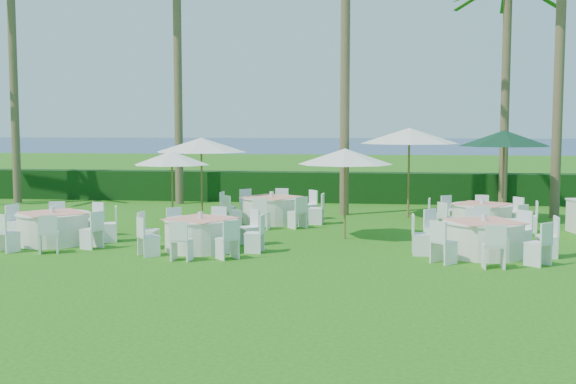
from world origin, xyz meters
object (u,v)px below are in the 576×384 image
object	(u,v)px
banquet_table_e	(272,209)
umbrella_b	(345,157)
banquet_table_a	(53,227)
banquet_table_b	(201,234)
umbrella_d	(409,136)
banquet_table_c	(484,238)
umbrella_c	(201,145)
umbrella_green	(504,138)
banquet_table_f	(482,216)
umbrella_a	(172,158)

from	to	relation	value
banquet_table_e	umbrella_b	size ratio (longest dim) A/B	1.30
banquet_table_a	banquet_table_b	xyz separation A→B (m)	(4.04, -0.48, -0.01)
umbrella_b	umbrella_d	xyz separation A→B (m)	(1.87, 4.78, 0.49)
umbrella_b	umbrella_d	bearing A→B (deg)	68.66
banquet_table_a	banquet_table_c	world-z (taller)	banquet_table_c
banquet_table_a	banquet_table_b	bearing A→B (deg)	-6.83
umbrella_c	umbrella_green	distance (m)	9.63
banquet_table_f	umbrella_d	bearing A→B (deg)	127.79
umbrella_a	umbrella_green	world-z (taller)	umbrella_green
umbrella_b	umbrella_c	xyz separation A→B (m)	(-4.82, 3.43, 0.20)
umbrella_d	umbrella_a	bearing A→B (deg)	-152.35
banquet_table_c	umbrella_green	size ratio (longest dim) A/B	1.14
banquet_table_a	banquet_table_c	distance (m)	10.82
banquet_table_a	umbrella_green	world-z (taller)	umbrella_green
banquet_table_c	umbrella_d	bearing A→B (deg)	102.13
banquet_table_c	umbrella_b	xyz separation A→B (m)	(-3.36, 2.18, 1.79)
banquet_table_c	umbrella_a	xyz separation A→B (m)	(-8.48, 3.30, 1.67)
banquet_table_e	umbrella_b	world-z (taller)	umbrella_b
umbrella_a	umbrella_b	distance (m)	5.24
banquet_table_a	umbrella_c	size ratio (longest dim) A/B	1.06
banquet_table_c	banquet_table_e	world-z (taller)	banquet_table_c
banquet_table_b	umbrella_green	xyz separation A→B (m)	(8.20, 6.33, 2.24)
banquet_table_e	umbrella_d	xyz separation A→B (m)	(4.31, 1.85, 2.29)
umbrella_a	banquet_table_c	bearing A→B (deg)	-21.27
banquet_table_b	umbrella_b	xyz separation A→B (m)	(3.41, 2.27, 1.81)
umbrella_a	umbrella_b	xyz separation A→B (m)	(5.12, -1.12, 0.12)
umbrella_c	banquet_table_a	bearing A→B (deg)	-116.78
umbrella_a	umbrella_b	world-z (taller)	umbrella_b
banquet_table_c	banquet_table_f	world-z (taller)	banquet_table_c
banquet_table_a	umbrella_b	world-z (taller)	umbrella_b
banquet_table_a	banquet_table_e	distance (m)	6.88
umbrella_b	umbrella_green	size ratio (longest dim) A/B	0.87
banquet_table_b	umbrella_b	bearing A→B (deg)	33.67
banquet_table_b	umbrella_green	size ratio (longest dim) A/B	1.08
banquet_table_a	banquet_table_e	size ratio (longest dim) A/B	0.96
banquet_table_e	banquet_table_f	bearing A→B (deg)	-6.98
banquet_table_c	umbrella_green	xyz separation A→B (m)	(1.43, 6.24, 2.22)
umbrella_c	umbrella_d	bearing A→B (deg)	11.42
banquet_table_b	banquet_table_c	xyz separation A→B (m)	(6.77, 0.09, 0.02)
banquet_table_b	umbrella_b	size ratio (longest dim) A/B	1.24
banquet_table_f	umbrella_b	world-z (taller)	umbrella_b
banquet_table_e	umbrella_c	bearing A→B (deg)	168.16
banquet_table_a	umbrella_d	xyz separation A→B (m)	(9.32, 6.57, 2.29)
banquet_table_f	umbrella_a	size ratio (longest dim) A/B	1.34
banquet_table_f	umbrella_a	bearing A→B (deg)	-173.45
banquet_table_f	umbrella_a	xyz separation A→B (m)	(-9.02, -1.04, 1.70)
banquet_table_f	banquet_table_c	bearing A→B (deg)	-97.09
banquet_table_a	umbrella_b	distance (m)	7.87
umbrella_c	umbrella_d	size ratio (longest dim) A/B	0.93
umbrella_d	umbrella_b	bearing A→B (deg)	-111.34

